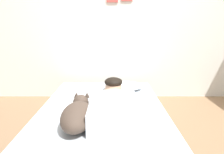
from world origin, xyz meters
The scene contains 8 objects.
ground_plane centered at (0.00, 0.00, 0.00)m, with size 13.42×13.42×0.00m, color #8C6B4C.
back_wall centered at (0.00, 1.43, 1.25)m, with size 4.71×0.12×2.50m.
bed centered at (-0.21, 0.18, 0.14)m, with size 1.30×2.02×0.29m.
pillow centered at (0.04, 0.79, 0.35)m, with size 0.52×0.32×0.11m, color silver.
person_lying centered at (-0.09, 0.01, 0.40)m, with size 0.43×0.92×0.27m.
dog centered at (-0.40, -0.23, 0.40)m, with size 0.26×0.57×0.21m.
coffee_cup centered at (-0.05, 0.51, 0.33)m, with size 0.12×0.09×0.07m.
cell_phone centered at (-0.31, 0.14, 0.30)m, with size 0.07×0.14×0.01m, color black.
Camera 1 is at (-0.11, -1.81, 1.09)m, focal length 32.85 mm.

